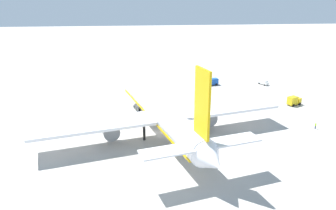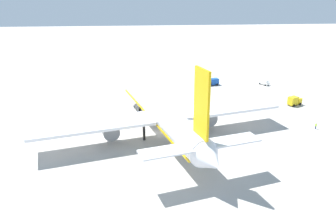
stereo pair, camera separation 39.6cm
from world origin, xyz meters
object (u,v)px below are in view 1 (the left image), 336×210
object	(u,v)px
service_truck_2	(294,101)
ground_worker_2	(315,126)
service_truck_3	(212,81)
airliner	(161,112)
service_van	(264,82)

from	to	relation	value
service_truck_2	ground_worker_2	xyz separation A→B (m)	(-20.52, 3.25, -0.76)
service_truck_3	service_truck_2	bearing A→B (deg)	-142.06
service_truck_2	service_truck_3	bearing A→B (deg)	37.94
airliner	service_truck_3	bearing A→B (deg)	-27.47
service_truck_3	service_van	bearing A→B (deg)	-94.34
airliner	service_van	world-z (taller)	airliner
airliner	service_truck_2	world-z (taller)	airliner
airliner	ground_worker_2	xyz separation A→B (m)	(-0.07, -43.99, -5.79)
airliner	ground_worker_2	bearing A→B (deg)	-90.09
airliner	ground_worker_2	size ratio (longest dim) A/B	38.19
service_truck_3	service_van	size ratio (longest dim) A/B	1.14
airliner	service_truck_3	size ratio (longest dim) A/B	12.36
airliner	service_van	size ratio (longest dim) A/B	14.13
airliner	ground_worker_2	world-z (taller)	airliner
airliner	service_truck_3	world-z (taller)	airliner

